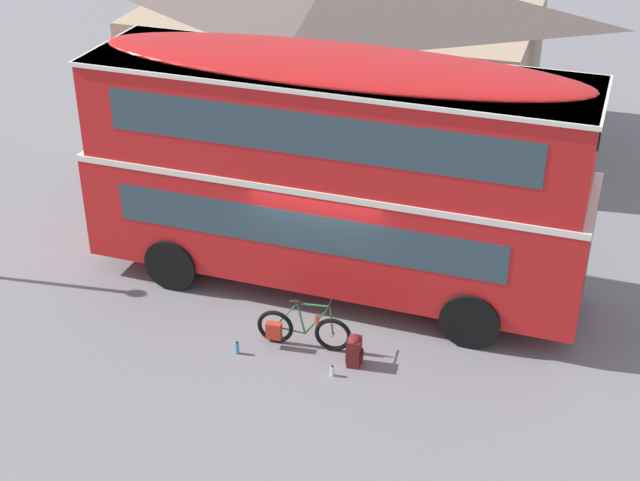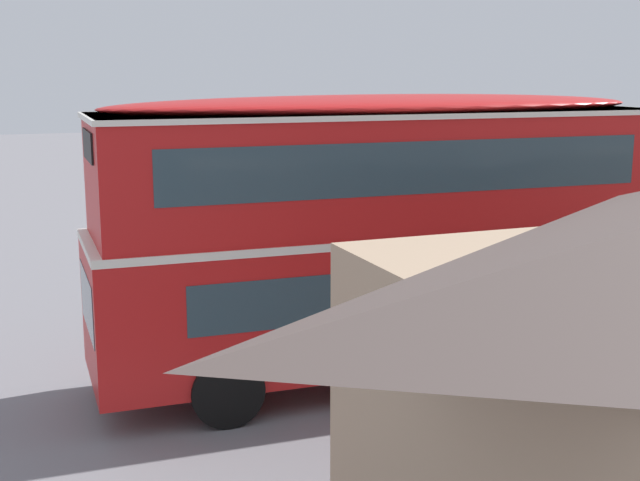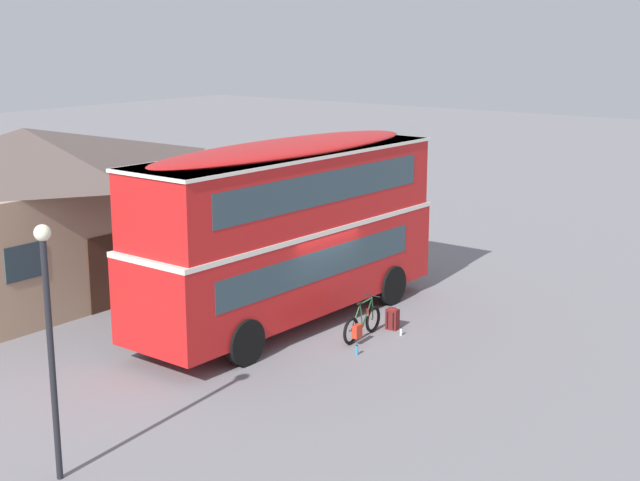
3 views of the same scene
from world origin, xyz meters
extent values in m
plane|color=slate|center=(0.00, 0.00, 0.00)|extent=(120.00, 120.00, 0.00)
cylinder|color=black|center=(2.99, 1.79, 0.55)|extent=(1.11, 0.30, 1.10)
cylinder|color=black|center=(2.94, -0.59, 0.55)|extent=(1.11, 0.30, 1.10)
cylinder|color=black|center=(-2.99, 1.92, 0.55)|extent=(1.11, 0.30, 1.10)
cylinder|color=black|center=(-3.05, -0.46, 0.55)|extent=(1.11, 0.30, 1.10)
cube|color=red|center=(-0.03, 0.66, 1.52)|extent=(9.70, 2.71, 2.10)
cube|color=white|center=(-0.03, 0.66, 2.60)|extent=(9.72, 2.73, 0.12)
cube|color=red|center=(-0.03, 0.66, 3.58)|extent=(9.41, 2.65, 1.90)
ellipsoid|color=red|center=(-0.03, 0.66, 4.61)|extent=(9.22, 2.60, 0.36)
cube|color=#2D424C|center=(4.78, 0.56, 1.77)|extent=(0.10, 2.05, 0.90)
cube|color=black|center=(4.65, 0.56, 4.10)|extent=(0.09, 1.38, 0.44)
cube|color=#2D424C|center=(-0.26, -0.57, 1.82)|extent=(7.53, 0.20, 0.76)
cube|color=#2D424C|center=(-0.06, -0.55, 3.73)|extent=(7.91, 0.21, 0.80)
cube|color=#2D424C|center=(-0.20, 1.91, 1.82)|extent=(7.53, 0.20, 0.76)
cube|color=#2D424C|center=(0.00, 1.88, 3.73)|extent=(7.91, 0.21, 0.80)
cube|color=white|center=(-0.03, 0.66, 4.49)|extent=(9.51, 2.74, 0.08)
torus|color=black|center=(0.63, -1.53, 0.34)|extent=(0.68, 0.13, 0.68)
torus|color=black|center=(-0.44, -1.60, 0.34)|extent=(0.68, 0.13, 0.68)
cylinder|color=#B2B2B7|center=(0.63, -1.53, 0.34)|extent=(0.06, 0.10, 0.05)
cylinder|color=#B2B2B7|center=(-0.44, -1.60, 0.34)|extent=(0.06, 0.10, 0.05)
cylinder|color=#2D6B38|center=(0.34, -1.55, 0.61)|extent=(0.49, 0.07, 0.67)
cylinder|color=#2D6B38|center=(0.27, -1.55, 0.92)|extent=(0.60, 0.08, 0.06)
cylinder|color=#2D6B38|center=(0.04, -1.57, 0.59)|extent=(0.18, 0.05, 0.64)
cylinder|color=#2D6B38|center=(-0.16, -1.58, 0.31)|extent=(0.56, 0.07, 0.09)
cylinder|color=#2D6B38|center=(-0.23, -1.59, 0.62)|extent=(0.44, 0.06, 0.58)
cylinder|color=#2D6B38|center=(0.60, -1.53, 0.64)|extent=(0.09, 0.04, 0.60)
cylinder|color=black|center=(0.57, -1.53, 0.98)|extent=(0.06, 0.46, 0.03)
ellipsoid|color=black|center=(-0.04, -1.57, 0.94)|extent=(0.27, 0.12, 0.06)
cube|color=red|center=(-0.41, -1.76, 0.36)|extent=(0.29, 0.16, 0.32)
cylinder|color=#D84C33|center=(0.34, -1.55, 0.61)|extent=(0.07, 0.07, 0.18)
cube|color=maroon|center=(1.11, -1.81, 0.27)|extent=(0.25, 0.33, 0.54)
ellipsoid|color=maroon|center=(1.11, -1.81, 0.54)|extent=(0.24, 0.31, 0.10)
cube|color=#471111|center=(1.24, -1.79, 0.19)|extent=(0.06, 0.22, 0.19)
cylinder|color=black|center=(0.99, -1.73, 0.27)|extent=(0.04, 0.04, 0.43)
cylinder|color=black|center=(1.00, -1.90, 0.27)|extent=(0.04, 0.04, 0.43)
cylinder|color=#338CBF|center=(-0.98, -2.15, 0.11)|extent=(0.07, 0.07, 0.23)
cylinder|color=black|center=(-0.98, -2.15, 0.24)|extent=(0.04, 0.04, 0.02)
cylinder|color=silver|center=(0.84, -2.24, 0.09)|extent=(0.06, 0.06, 0.18)
cylinder|color=black|center=(0.84, -2.24, 0.20)|extent=(0.04, 0.04, 0.03)
cube|color=#2D424C|center=(0.26, 5.34, 1.89)|extent=(1.10, 0.05, 0.90)
camera|label=1|loc=(4.62, -14.60, 9.96)|focal=52.04mm
camera|label=2|loc=(5.95, 13.39, 5.20)|focal=48.11mm
camera|label=3|loc=(-17.53, -13.60, 7.54)|focal=50.50mm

